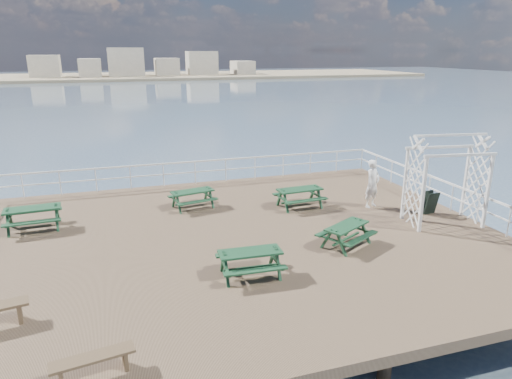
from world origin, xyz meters
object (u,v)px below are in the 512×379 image
object	(u,v)px
picnic_table_c	(300,194)
trellis_arbor	(446,185)
picnic_table_e	(347,231)
person	(372,184)
flat_bench_far	(93,361)
picnic_table_a	(33,214)
picnic_table_d	(250,258)
picnic_table_b	(193,195)

from	to	relation	value
picnic_table_c	trellis_arbor	distance (m)	5.39
picnic_table_e	person	xyz separation A→B (m)	(2.81, 3.12, 0.45)
trellis_arbor	person	distance (m)	2.84
flat_bench_far	person	world-z (taller)	person
picnic_table_a	trellis_arbor	size ratio (longest dim) A/B	0.59
trellis_arbor	picnic_table_a	bearing A→B (deg)	173.53
picnic_table_d	picnic_table_c	bearing A→B (deg)	57.00
picnic_table_c	picnic_table_e	distance (m)	3.97
picnic_table_a	flat_bench_far	bearing A→B (deg)	-79.14
picnic_table_a	picnic_table_e	size ratio (longest dim) A/B	0.92
person	picnic_table_d	bearing A→B (deg)	-168.98
picnic_table_c	flat_bench_far	bearing A→B (deg)	-137.66
picnic_table_a	picnic_table_b	world-z (taller)	picnic_table_a
picnic_table_e	picnic_table_d	bearing A→B (deg)	167.89
flat_bench_far	trellis_arbor	size ratio (longest dim) A/B	0.49
picnic_table_d	person	bearing A→B (deg)	35.87
picnic_table_d	person	xyz separation A→B (m)	(6.34, 4.15, 0.42)
picnic_table_b	person	size ratio (longest dim) A/B	0.98
picnic_table_b	picnic_table_e	xyz separation A→B (m)	(4.04, -5.18, -0.00)
picnic_table_b	person	distance (m)	7.17
picnic_table_a	flat_bench_far	world-z (taller)	picnic_table_a
flat_bench_far	person	size ratio (longest dim) A/B	0.84
picnic_table_e	person	bearing A→B (deg)	19.64
trellis_arbor	picnic_table_d	bearing A→B (deg)	-158.32
picnic_table_b	picnic_table_d	size ratio (longest dim) A/B	1.05
picnic_table_d	flat_bench_far	xyz separation A→B (m)	(-4.07, -3.02, -0.20)
picnic_table_b	picnic_table_a	bearing A→B (deg)	174.48
person	picnic_table_c	bearing A→B (deg)	140.75
flat_bench_far	picnic_table_d	bearing A→B (deg)	27.30
person	picnic_table_a	bearing A→B (deg)	151.12
picnic_table_d	trellis_arbor	world-z (taller)	trellis_arbor
picnic_table_b	flat_bench_far	distance (m)	9.90
picnic_table_a	picnic_table_c	bearing A→B (deg)	-6.83
picnic_table_d	flat_bench_far	world-z (taller)	picnic_table_d
picnic_table_a	picnic_table_d	xyz separation A→B (m)	(6.23, -5.62, -0.03)
picnic_table_b	trellis_arbor	xyz separation A→B (m)	(8.33, -4.42, 0.94)
flat_bench_far	person	distance (m)	12.66
trellis_arbor	picnic_table_e	bearing A→B (deg)	-161.21
picnic_table_b	trellis_arbor	bearing A→B (deg)	-39.32
flat_bench_far	trellis_arbor	world-z (taller)	trellis_arbor
picnic_table_e	person	distance (m)	4.23
picnic_table_b	picnic_table_c	world-z (taller)	picnic_table_c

